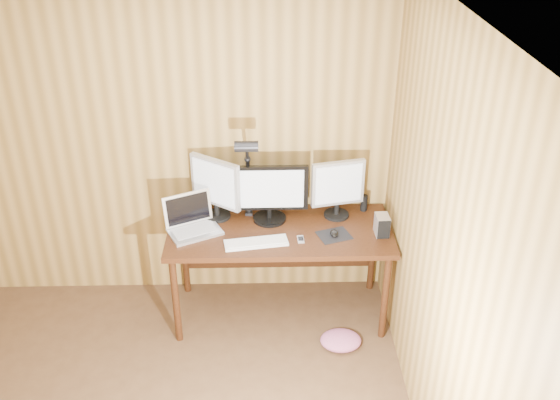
{
  "coord_description": "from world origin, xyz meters",
  "views": [
    {
      "loc": [
        0.84,
        -2.15,
        3.11
      ],
      "look_at": [
        0.93,
        1.58,
        1.02
      ],
      "focal_mm": 40.0,
      "sensor_mm": 36.0,
      "label": 1
    }
  ],
  "objects_px": {
    "desk": "(280,238)",
    "mouse": "(334,233)",
    "monitor_right": "(338,187)",
    "phone": "(301,239)",
    "desk_lamp": "(247,167)",
    "laptop": "(192,222)",
    "monitor_center": "(269,192)",
    "monitor_left": "(215,186)",
    "hard_drive": "(382,225)",
    "speaker": "(364,203)",
    "keyboard": "(256,243)"
  },
  "relations": [
    {
      "from": "desk",
      "to": "phone",
      "type": "distance_m",
      "value": 0.29
    },
    {
      "from": "mouse",
      "to": "speaker",
      "type": "height_order",
      "value": "speaker"
    },
    {
      "from": "mouse",
      "to": "speaker",
      "type": "relative_size",
      "value": 0.81
    },
    {
      "from": "mouse",
      "to": "desk_lamp",
      "type": "bearing_deg",
      "value": 129.62
    },
    {
      "from": "monitor_left",
      "to": "mouse",
      "type": "xyz_separation_m",
      "value": [
        0.84,
        -0.28,
        -0.23
      ]
    },
    {
      "from": "keyboard",
      "to": "hard_drive",
      "type": "relative_size",
      "value": 3.09
    },
    {
      "from": "desk",
      "to": "hard_drive",
      "type": "distance_m",
      "value": 0.76
    },
    {
      "from": "laptop",
      "to": "desk_lamp",
      "type": "distance_m",
      "value": 0.56
    },
    {
      "from": "laptop",
      "to": "phone",
      "type": "relative_size",
      "value": 4.79
    },
    {
      "from": "desk",
      "to": "mouse",
      "type": "height_order",
      "value": "mouse"
    },
    {
      "from": "phone",
      "to": "desk_lamp",
      "type": "relative_size",
      "value": 0.13
    },
    {
      "from": "monitor_left",
      "to": "monitor_right",
      "type": "relative_size",
      "value": 1.06
    },
    {
      "from": "phone",
      "to": "speaker",
      "type": "bearing_deg",
      "value": 35.85
    },
    {
      "from": "monitor_left",
      "to": "speaker",
      "type": "bearing_deg",
      "value": 38.72
    },
    {
      "from": "desk_lamp",
      "to": "monitor_center",
      "type": "bearing_deg",
      "value": -18.15
    },
    {
      "from": "monitor_left",
      "to": "monitor_right",
      "type": "distance_m",
      "value": 0.88
    },
    {
      "from": "laptop",
      "to": "phone",
      "type": "distance_m",
      "value": 0.79
    },
    {
      "from": "monitor_left",
      "to": "monitor_right",
      "type": "xyz_separation_m",
      "value": [
        0.88,
        -0.01,
        -0.02
      ]
    },
    {
      "from": "monitor_center",
      "to": "speaker",
      "type": "bearing_deg",
      "value": 9.37
    },
    {
      "from": "laptop",
      "to": "speaker",
      "type": "bearing_deg",
      "value": -15.19
    },
    {
      "from": "monitor_left",
      "to": "desk",
      "type": "bearing_deg",
      "value": 20.77
    },
    {
      "from": "phone",
      "to": "desk_lamp",
      "type": "bearing_deg",
      "value": 139.6
    },
    {
      "from": "mouse",
      "to": "speaker",
      "type": "bearing_deg",
      "value": 23.99
    },
    {
      "from": "desk",
      "to": "keyboard",
      "type": "xyz_separation_m",
      "value": [
        -0.17,
        -0.26,
        0.13
      ]
    },
    {
      "from": "hard_drive",
      "to": "speaker",
      "type": "bearing_deg",
      "value": 100.7
    },
    {
      "from": "monitor_center",
      "to": "desk",
      "type": "bearing_deg",
      "value": -43.12
    },
    {
      "from": "monitor_right",
      "to": "mouse",
      "type": "bearing_deg",
      "value": -111.99
    },
    {
      "from": "keyboard",
      "to": "phone",
      "type": "bearing_deg",
      "value": -1.29
    },
    {
      "from": "desk",
      "to": "mouse",
      "type": "distance_m",
      "value": 0.44
    },
    {
      "from": "desk",
      "to": "mouse",
      "type": "relative_size",
      "value": 15.75
    },
    {
      "from": "monitor_right",
      "to": "phone",
      "type": "height_order",
      "value": "monitor_right"
    },
    {
      "from": "monitor_center",
      "to": "laptop",
      "type": "relative_size",
      "value": 1.28
    },
    {
      "from": "keyboard",
      "to": "mouse",
      "type": "distance_m",
      "value": 0.56
    },
    {
      "from": "keyboard",
      "to": "mouse",
      "type": "bearing_deg",
      "value": 0.58
    },
    {
      "from": "desk",
      "to": "monitor_center",
      "type": "height_order",
      "value": "monitor_center"
    },
    {
      "from": "desk",
      "to": "monitor_right",
      "type": "height_order",
      "value": "monitor_right"
    },
    {
      "from": "desk_lamp",
      "to": "keyboard",
      "type": "bearing_deg",
      "value": -98.93
    },
    {
      "from": "phone",
      "to": "speaker",
      "type": "height_order",
      "value": "speaker"
    },
    {
      "from": "monitor_center",
      "to": "monitor_right",
      "type": "bearing_deg",
      "value": 4.55
    },
    {
      "from": "monitor_left",
      "to": "phone",
      "type": "distance_m",
      "value": 0.73
    },
    {
      "from": "monitor_center",
      "to": "monitor_right",
      "type": "xyz_separation_m",
      "value": [
        0.5,
        0.04,
        0.01
      ]
    },
    {
      "from": "mouse",
      "to": "desk_lamp",
      "type": "xyz_separation_m",
      "value": [
        -0.6,
        0.23,
        0.41
      ]
    },
    {
      "from": "monitor_right",
      "to": "laptop",
      "type": "distance_m",
      "value": 1.08
    },
    {
      "from": "mouse",
      "to": "hard_drive",
      "type": "bearing_deg",
      "value": -27.45
    },
    {
      "from": "speaker",
      "to": "desk_lamp",
      "type": "height_order",
      "value": "desk_lamp"
    },
    {
      "from": "monitor_center",
      "to": "monitor_right",
      "type": "height_order",
      "value": "monitor_right"
    },
    {
      "from": "monitor_left",
      "to": "speaker",
      "type": "xyz_separation_m",
      "value": [
        1.1,
        0.07,
        -0.19
      ]
    },
    {
      "from": "desk",
      "to": "speaker",
      "type": "relative_size",
      "value": 12.84
    },
    {
      "from": "mouse",
      "to": "monitor_left",
      "type": "bearing_deg",
      "value": 131.9
    },
    {
      "from": "laptop",
      "to": "monitor_right",
      "type": "bearing_deg",
      "value": -17.2
    }
  ]
}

